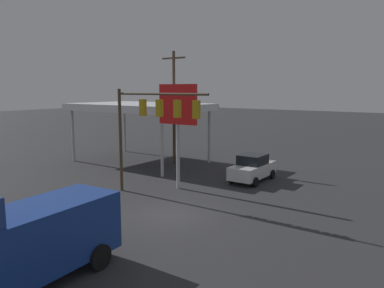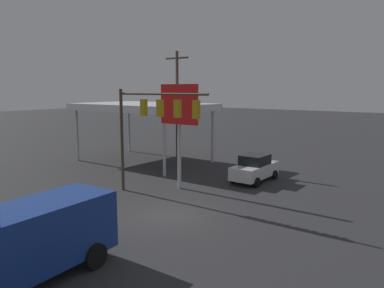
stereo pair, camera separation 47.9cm
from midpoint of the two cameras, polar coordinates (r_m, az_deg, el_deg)
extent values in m
plane|color=#2D2D30|center=(20.14, -2.78, -10.70)|extent=(200.00, 200.00, 0.00)
cylinder|color=#473828|center=(24.51, -10.07, 0.55)|extent=(0.20, 0.20, 6.60)
cylinder|color=#473828|center=(21.95, -4.19, 7.61)|extent=(6.73, 0.14, 0.14)
cube|color=#B79314|center=(22.89, -6.76, 5.56)|extent=(0.36, 0.28, 1.00)
sphere|color=#FF4141|center=(23.01, -6.46, 6.32)|extent=(0.22, 0.22, 0.22)
sphere|color=#392305|center=(23.03, -6.44, 5.58)|extent=(0.22, 0.22, 0.22)
sphere|color=black|center=(23.04, -6.43, 4.83)|extent=(0.22, 0.22, 0.22)
cube|color=#B79314|center=(22.01, -4.27, 5.48)|extent=(0.36, 0.28, 1.00)
sphere|color=#FF4141|center=(22.14, -3.96, 6.28)|extent=(0.22, 0.22, 0.22)
sphere|color=#392305|center=(22.15, -3.96, 5.50)|extent=(0.22, 0.22, 0.22)
sphere|color=black|center=(22.17, -3.95, 4.73)|extent=(0.22, 0.22, 0.22)
cube|color=#B79314|center=(21.17, -1.58, 5.39)|extent=(0.36, 0.28, 1.00)
sphere|color=#FF4141|center=(21.30, -1.27, 6.21)|extent=(0.22, 0.22, 0.22)
sphere|color=#392305|center=(21.32, -1.27, 5.41)|extent=(0.22, 0.22, 0.22)
sphere|color=black|center=(21.33, -1.27, 4.60)|extent=(0.22, 0.22, 0.22)
cube|color=#B79314|center=(20.38, 1.33, 5.27)|extent=(0.36, 0.28, 1.00)
sphere|color=#FF4141|center=(20.52, 1.63, 6.13)|extent=(0.22, 0.22, 0.22)
sphere|color=#392305|center=(20.53, 1.63, 5.29)|extent=(0.22, 0.22, 0.22)
sphere|color=black|center=(20.55, 1.62, 4.46)|extent=(0.22, 0.22, 0.22)
cylinder|color=#473828|center=(32.91, -1.85, 5.46)|extent=(0.26, 0.26, 9.81)
cube|color=#473828|center=(32.97, -1.89, 12.95)|extent=(2.40, 0.14, 0.14)
cube|color=silver|center=(33.90, -7.05, 5.65)|extent=(11.81, 7.72, 0.60)
cube|color=red|center=(36.79, -2.84, 5.91)|extent=(11.81, 0.06, 0.36)
cylinder|color=#B7B7BC|center=(33.37, 3.54, 1.08)|extent=(0.24, 0.24, 4.70)
cylinder|color=#B7B7BC|center=(40.14, -9.23, 2.22)|extent=(0.24, 0.24, 4.70)
cylinder|color=#B7B7BC|center=(28.20, -3.77, -0.27)|extent=(0.24, 0.24, 4.70)
cylinder|color=#B7B7BC|center=(35.95, -16.72, 1.27)|extent=(0.24, 0.24, 4.70)
cylinder|color=#B7B7BC|center=(24.55, -1.39, 1.05)|extent=(0.24, 0.24, 6.90)
cube|color=red|center=(24.37, -1.41, 6.07)|extent=(2.92, 0.24, 2.59)
cube|color=black|center=(24.47, -1.22, 6.08)|extent=(2.04, 0.04, 0.91)
cube|color=silver|center=(27.34, 10.01, -4.00)|extent=(1.82, 4.41, 0.90)
cube|color=black|center=(27.18, 10.05, -2.35)|extent=(1.67, 2.01, 0.70)
cylinder|color=black|center=(25.80, 10.39, -5.78)|extent=(0.22, 0.66, 0.66)
cylinder|color=black|center=(26.63, 6.82, -5.26)|extent=(0.22, 0.66, 0.66)
cylinder|color=black|center=(28.33, 12.96, -4.59)|extent=(0.22, 0.66, 0.66)
cylinder|color=black|center=(29.09, 9.63, -4.15)|extent=(0.22, 0.66, 0.66)
cube|color=navy|center=(13.93, -23.87, -13.40)|extent=(2.79, 6.95, 2.20)
cylinder|color=black|center=(14.75, -13.50, -16.28)|extent=(0.29, 0.97, 0.96)
cylinder|color=black|center=(16.40, -19.36, -13.95)|extent=(0.29, 0.97, 0.96)
cylinder|color=gold|center=(22.27, -16.46, -8.22)|extent=(0.24, 0.24, 0.70)
sphere|color=gold|center=(22.16, -16.50, -7.17)|extent=(0.22, 0.22, 0.22)
camera|label=1|loc=(0.24, -89.34, 0.10)|focal=35.00mm
camera|label=2|loc=(0.24, 90.66, -0.10)|focal=35.00mm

